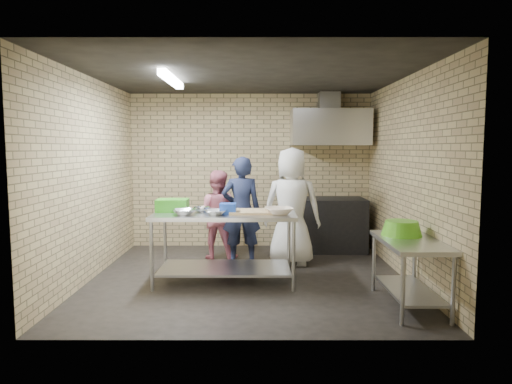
# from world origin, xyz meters

# --- Properties ---
(floor) EXTENTS (4.20, 4.20, 0.00)m
(floor) POSITION_xyz_m (0.00, 0.00, 0.00)
(floor) COLOR black
(floor) RESTS_ON ground
(ceiling) EXTENTS (4.20, 4.20, 0.00)m
(ceiling) POSITION_xyz_m (0.00, 0.00, 2.70)
(ceiling) COLOR black
(ceiling) RESTS_ON ground
(back_wall) EXTENTS (4.20, 0.06, 2.70)m
(back_wall) POSITION_xyz_m (0.00, 2.00, 1.35)
(back_wall) COLOR tan
(back_wall) RESTS_ON ground
(front_wall) EXTENTS (4.20, 0.06, 2.70)m
(front_wall) POSITION_xyz_m (0.00, -2.00, 1.35)
(front_wall) COLOR tan
(front_wall) RESTS_ON ground
(left_wall) EXTENTS (0.06, 4.00, 2.70)m
(left_wall) POSITION_xyz_m (-2.10, 0.00, 1.35)
(left_wall) COLOR tan
(left_wall) RESTS_ON ground
(right_wall) EXTENTS (0.06, 4.00, 2.70)m
(right_wall) POSITION_xyz_m (2.10, 0.00, 1.35)
(right_wall) COLOR tan
(right_wall) RESTS_ON ground
(prep_table) EXTENTS (1.83, 0.92, 0.92)m
(prep_table) POSITION_xyz_m (-0.31, -0.17, 0.46)
(prep_table) COLOR #B1B4B8
(prep_table) RESTS_ON floor
(side_counter) EXTENTS (0.60, 1.20, 0.75)m
(side_counter) POSITION_xyz_m (1.80, -1.10, 0.38)
(side_counter) COLOR silver
(side_counter) RESTS_ON floor
(stove) EXTENTS (1.20, 0.70, 0.90)m
(stove) POSITION_xyz_m (1.35, 1.65, 0.45)
(stove) COLOR black
(stove) RESTS_ON floor
(range_hood) EXTENTS (1.30, 0.60, 0.60)m
(range_hood) POSITION_xyz_m (1.35, 1.70, 2.10)
(range_hood) COLOR silver
(range_hood) RESTS_ON back_wall
(hood_duct) EXTENTS (0.35, 0.30, 0.30)m
(hood_duct) POSITION_xyz_m (1.35, 1.85, 2.55)
(hood_duct) COLOR #A5A8AD
(hood_duct) RESTS_ON back_wall
(wall_shelf) EXTENTS (0.80, 0.20, 0.04)m
(wall_shelf) POSITION_xyz_m (1.65, 1.89, 1.92)
(wall_shelf) COLOR #3F2B19
(wall_shelf) RESTS_ON back_wall
(fluorescent_fixture) EXTENTS (0.10, 1.25, 0.08)m
(fluorescent_fixture) POSITION_xyz_m (-1.00, 0.00, 2.64)
(fluorescent_fixture) COLOR white
(fluorescent_fixture) RESTS_ON ceiling
(green_crate) EXTENTS (0.41, 0.31, 0.16)m
(green_crate) POSITION_xyz_m (-1.01, -0.05, 1.00)
(green_crate) COLOR green
(green_crate) RESTS_ON prep_table
(blue_tub) EXTENTS (0.20, 0.20, 0.13)m
(blue_tub) POSITION_xyz_m (-0.26, -0.27, 0.98)
(blue_tub) COLOR #173FAF
(blue_tub) RESTS_ON prep_table
(cutting_board) EXTENTS (0.56, 0.43, 0.03)m
(cutting_board) POSITION_xyz_m (0.04, -0.19, 0.93)
(cutting_board) COLOR tan
(cutting_board) RESTS_ON prep_table
(mixing_bowl_a) EXTENTS (0.34, 0.34, 0.07)m
(mixing_bowl_a) POSITION_xyz_m (-0.81, -0.37, 0.95)
(mixing_bowl_a) COLOR silver
(mixing_bowl_a) RESTS_ON prep_table
(mixing_bowl_b) EXTENTS (0.26, 0.26, 0.07)m
(mixing_bowl_b) POSITION_xyz_m (-0.61, -0.12, 0.95)
(mixing_bowl_b) COLOR silver
(mixing_bowl_b) RESTS_ON prep_table
(mixing_bowl_c) EXTENTS (0.31, 0.31, 0.06)m
(mixing_bowl_c) POSITION_xyz_m (-0.41, -0.39, 0.95)
(mixing_bowl_c) COLOR silver
(mixing_bowl_c) RESTS_ON prep_table
(ceramic_bowl) EXTENTS (0.42, 0.42, 0.09)m
(ceramic_bowl) POSITION_xyz_m (0.39, -0.32, 0.96)
(ceramic_bowl) COLOR beige
(ceramic_bowl) RESTS_ON prep_table
(green_basin) EXTENTS (0.46, 0.46, 0.17)m
(green_basin) POSITION_xyz_m (1.78, -0.85, 0.83)
(green_basin) COLOR #59C626
(green_basin) RESTS_ON side_counter
(bottle_red) EXTENTS (0.07, 0.07, 0.18)m
(bottle_red) POSITION_xyz_m (1.40, 1.89, 2.03)
(bottle_red) COLOR #B22619
(bottle_red) RESTS_ON wall_shelf
(man_navy) EXTENTS (0.64, 0.46, 1.63)m
(man_navy) POSITION_xyz_m (-0.12, 0.79, 0.81)
(man_navy) COLOR #141834
(man_navy) RESTS_ON floor
(woman_pink) EXTENTS (0.76, 0.63, 1.41)m
(woman_pink) POSITION_xyz_m (-0.52, 1.07, 0.70)
(woman_pink) COLOR #CC6C81
(woman_pink) RESTS_ON floor
(woman_white) EXTENTS (0.94, 0.68, 1.76)m
(woman_white) POSITION_xyz_m (0.64, 0.72, 0.88)
(woman_white) COLOR white
(woman_white) RESTS_ON floor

